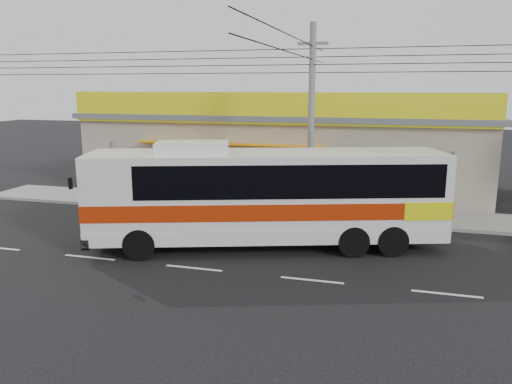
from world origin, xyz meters
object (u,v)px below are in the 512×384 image
coach_bus (272,192)px  motorbike_red (119,186)px  motorbike_dark (142,194)px  utility_pole (313,59)px

coach_bus → motorbike_red: 11.98m
motorbike_red → motorbike_dark: size_ratio=1.03×
coach_bus → utility_pole: utility_pole is taller
utility_pole → motorbike_dark: bearing=176.6°
coach_bus → motorbike_red: coach_bus is taller
motorbike_red → motorbike_dark: 3.06m
coach_bus → motorbike_dark: (-7.76, 4.29, -1.45)m
motorbike_dark → utility_pole: bearing=-107.4°
motorbike_red → coach_bus: bearing=-128.4°
coach_bus → utility_pole: (0.79, 3.79, 4.94)m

